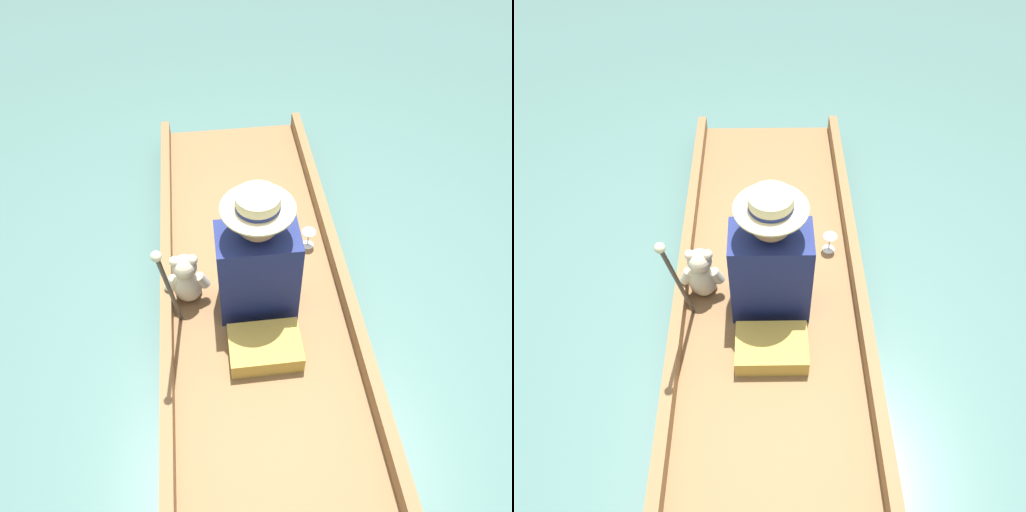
# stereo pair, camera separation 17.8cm
# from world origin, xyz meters

# --- Properties ---
(ground_plane) EXTENTS (16.00, 16.00, 0.00)m
(ground_plane) POSITION_xyz_m (0.00, 0.00, 0.00)
(ground_plane) COLOR #476B66
(punt_boat) EXTENTS (1.06, 3.23, 0.24)m
(punt_boat) POSITION_xyz_m (0.00, 0.00, 0.08)
(punt_boat) COLOR brown
(punt_boat) RESTS_ON ground_plane
(seat_cushion) EXTENTS (0.37, 0.26, 0.11)m
(seat_cushion) POSITION_xyz_m (0.00, -0.38, 0.19)
(seat_cushion) COLOR #B7933D
(seat_cushion) RESTS_ON punt_boat
(seated_person) EXTENTS (0.41, 0.73, 0.82)m
(seated_person) POSITION_xyz_m (-0.00, 0.01, 0.44)
(seated_person) COLOR white
(seated_person) RESTS_ON punt_boat
(teddy_bear) EXTENTS (0.25, 0.15, 0.36)m
(teddy_bear) POSITION_xyz_m (-0.38, 0.02, 0.30)
(teddy_bear) COLOR beige
(teddy_bear) RESTS_ON punt_boat
(wine_glass) EXTENTS (0.08, 0.08, 0.12)m
(wine_glass) POSITION_xyz_m (0.36, 0.34, 0.22)
(wine_glass) COLOR silver
(wine_glass) RESTS_ON punt_boat
(walking_cane) EXTENTS (0.04, 0.34, 0.91)m
(walking_cane) POSITION_xyz_m (-0.43, -0.29, 0.65)
(walking_cane) COLOR #2D2823
(walking_cane) RESTS_ON punt_boat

